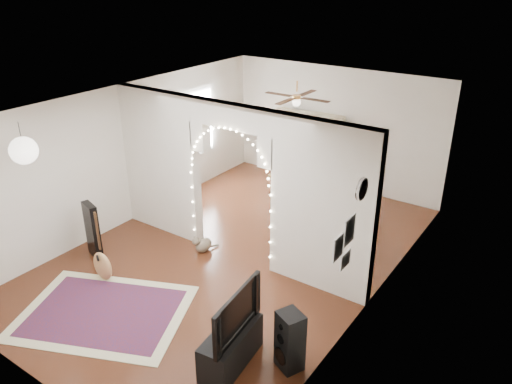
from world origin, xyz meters
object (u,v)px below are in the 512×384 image
Objects in this scene: bookcase at (307,149)px; dining_chair_left at (297,186)px; acoustic_guitar at (101,255)px; dining_table at (302,178)px; dining_chair_right at (337,233)px; media_console at (231,347)px; floor_speaker at (290,341)px.

dining_chair_left is at bearing -84.50° from bookcase.
acoustic_guitar is at bearing -122.32° from dining_chair_left.
acoustic_guitar is at bearing -111.13° from dining_table.
dining_chair_right is at bearing -61.35° from dining_chair_left.
media_console reaches higher than dining_chair_left.
acoustic_guitar reaches higher than dining_chair_left.
acoustic_guitar is 4.31m from dining_table.
dining_table is 2.29× the size of dining_chair_left.
dining_table is 2.19× the size of dining_chair_right.
media_console is 4.68m from dining_table.
dining_table is at bearing 142.66° from floor_speaker.
bookcase is (-2.74, 5.30, 0.42)m from floor_speaker.
dining_table is 1.67m from dining_chair_right.
dining_table is at bearing -75.20° from bookcase.
floor_speaker reaches higher than dining_table.
bookcase is 2.98m from dining_chair_right.
dining_chair_left is (-1.87, 4.87, -0.00)m from media_console.
acoustic_guitar is 0.62× the size of bookcase.
acoustic_guitar is 1.89× the size of dining_chair_left.
acoustic_guitar reaches higher than dining_table.
dining_table is (1.33, 4.09, 0.23)m from acoustic_guitar.
media_console is 0.81× the size of dining_table.
dining_chair_left is (0.96, 4.55, -0.20)m from acoustic_guitar.
bookcase is at bearing 106.15° from acoustic_guitar.
bookcase is 1.01m from dining_chair_left.
dining_chair_right is at bearing 130.38° from floor_speaker.
dining_chair_left is at bearing 104.17° from media_console.
acoustic_guitar is 0.82× the size of dining_table.
bookcase reaches higher than dining_chair_left.
media_console is 6.07m from bookcase.
dining_chair_left is 2.19m from dining_chair_right.
media_console is at bearing -125.72° from floor_speaker.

